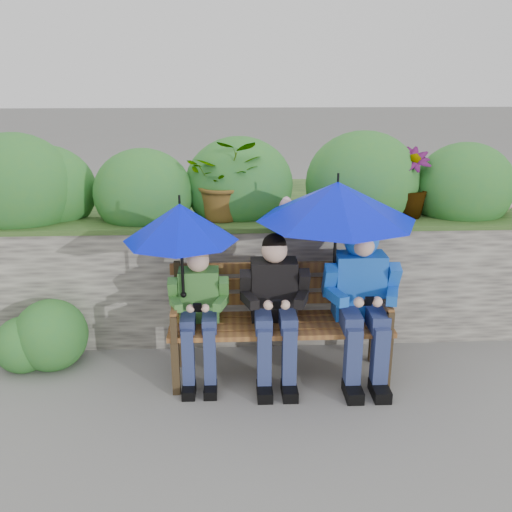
{
  "coord_description": "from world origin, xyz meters",
  "views": [
    {
      "loc": [
        -0.19,
        -3.74,
        2.23
      ],
      "look_at": [
        0.0,
        0.1,
        0.95
      ],
      "focal_mm": 40.0,
      "sensor_mm": 36.0,
      "label": 1
    }
  ],
  "objects_px": {
    "park_bench": "(279,313)",
    "umbrella_left": "(180,222)",
    "umbrella_right": "(337,201)",
    "boy_middle": "(275,302)",
    "boy_right": "(362,291)",
    "boy_left": "(199,308)"
  },
  "relations": [
    {
      "from": "umbrella_right",
      "to": "boy_middle",
      "type": "bearing_deg",
      "value": -171.88
    },
    {
      "from": "boy_right",
      "to": "umbrella_left",
      "type": "relative_size",
      "value": 1.45
    },
    {
      "from": "park_bench",
      "to": "boy_right",
      "type": "bearing_deg",
      "value": -6.52
    },
    {
      "from": "park_bench",
      "to": "umbrella_right",
      "type": "height_order",
      "value": "umbrella_right"
    },
    {
      "from": "boy_left",
      "to": "umbrella_left",
      "type": "height_order",
      "value": "umbrella_left"
    },
    {
      "from": "park_bench",
      "to": "boy_left",
      "type": "relative_size",
      "value": 1.6
    },
    {
      "from": "park_bench",
      "to": "umbrella_left",
      "type": "bearing_deg",
      "value": -173.55
    },
    {
      "from": "boy_right",
      "to": "umbrella_left",
      "type": "distance_m",
      "value": 1.4
    },
    {
      "from": "park_bench",
      "to": "umbrella_right",
      "type": "relative_size",
      "value": 1.43
    },
    {
      "from": "boy_left",
      "to": "umbrella_right",
      "type": "height_order",
      "value": "umbrella_right"
    },
    {
      "from": "boy_left",
      "to": "boy_middle",
      "type": "height_order",
      "value": "boy_middle"
    },
    {
      "from": "boy_right",
      "to": "boy_left",
      "type": "bearing_deg",
      "value": 179.9
    },
    {
      "from": "park_bench",
      "to": "boy_middle",
      "type": "relative_size",
      "value": 1.47
    },
    {
      "from": "boy_middle",
      "to": "umbrella_left",
      "type": "xyz_separation_m",
      "value": [
        -0.66,
        -0.0,
        0.61
      ]
    },
    {
      "from": "umbrella_right",
      "to": "umbrella_left",
      "type": "bearing_deg",
      "value": -176.51
    },
    {
      "from": "boy_left",
      "to": "boy_right",
      "type": "relative_size",
      "value": 0.87
    },
    {
      "from": "boy_left",
      "to": "boy_right",
      "type": "bearing_deg",
      "value": -0.1
    },
    {
      "from": "boy_middle",
      "to": "boy_right",
      "type": "bearing_deg",
      "value": 0.62
    },
    {
      "from": "park_bench",
      "to": "boy_right",
      "type": "relative_size",
      "value": 1.39
    },
    {
      "from": "umbrella_right",
      "to": "boy_right",
      "type": "bearing_deg",
      "value": -15.48
    },
    {
      "from": "boy_left",
      "to": "boy_right",
      "type": "height_order",
      "value": "boy_right"
    },
    {
      "from": "boy_right",
      "to": "umbrella_right",
      "type": "xyz_separation_m",
      "value": [
        -0.2,
        0.06,
        0.65
      ]
    }
  ]
}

